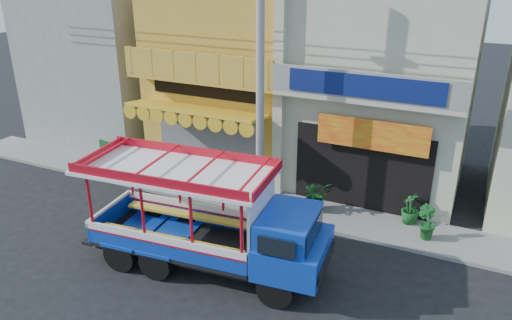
{
  "coord_description": "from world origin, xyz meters",
  "views": [
    {
      "loc": [
        5.34,
        -10.46,
        8.28
      ],
      "look_at": [
        -0.77,
        2.5,
        2.32
      ],
      "focal_mm": 35.0,
      "sensor_mm": 36.0,
      "label": 1
    }
  ],
  "objects": [
    {
      "name": "potted_plant_a",
      "position": [
        0.74,
        4.15,
        0.67
      ],
      "size": [
        1.3,
        1.29,
        1.09
      ],
      "primitive_type": "imported",
      "rotation": [
        0.0,
        0.0,
        0.7
      ],
      "color": "#164D1E",
      "rests_on": "sidewalk"
    },
    {
      "name": "utility_pole",
      "position": [
        -0.85,
        3.3,
        5.03
      ],
      "size": [
        28.0,
        0.26,
        9.0
      ],
      "color": "gray",
      "rests_on": "ground"
    },
    {
      "name": "filler_building_left",
      "position": [
        -11.0,
        8.0,
        3.8
      ],
      "size": [
        6.0,
        6.0,
        7.6
      ],
      "primitive_type": "cube",
      "color": "gray",
      "rests_on": "ground"
    },
    {
      "name": "potted_plant_c",
      "position": [
        3.78,
        4.59,
        0.65
      ],
      "size": [
        0.62,
        0.62,
        1.06
      ],
      "primitive_type": "imported",
      "rotation": [
        0.0,
        0.0,
        4.67
      ],
      "color": "#164D1E",
      "rests_on": "sidewalk"
    },
    {
      "name": "potted_plant_b",
      "position": [
        4.37,
        3.85,
        0.65
      ],
      "size": [
        0.76,
        0.73,
        1.07
      ],
      "primitive_type": "imported",
      "rotation": [
        0.0,
        0.0,
        2.5
      ],
      "color": "#164D1E",
      "rests_on": "sidewalk"
    },
    {
      "name": "sidewalk",
      "position": [
        0.0,
        4.0,
        0.06
      ],
      "size": [
        30.0,
        2.0,
        0.12
      ],
      "primitive_type": "cube",
      "color": "slate",
      "rests_on": "ground"
    },
    {
      "name": "ground",
      "position": [
        0.0,
        0.0,
        0.0
      ],
      "size": [
        90.0,
        90.0,
        0.0
      ],
      "primitive_type": "plane",
      "color": "black",
      "rests_on": "ground"
    },
    {
      "name": "green_sign",
      "position": [
        -8.29,
        4.1,
        0.58
      ],
      "size": [
        0.71,
        0.43,
        1.09
      ],
      "color": "black",
      "rests_on": "sidewalk"
    },
    {
      "name": "shophouse_right",
      "position": [
        2.0,
        7.96,
        4.11
      ],
      "size": [
        6.0,
        6.75,
        8.24
      ],
      "color": "#B9B598",
      "rests_on": "ground"
    },
    {
      "name": "party_pilaster",
      "position": [
        -1.0,
        4.85,
        4.0
      ],
      "size": [
        0.35,
        0.3,
        8.0
      ],
      "primitive_type": "cube",
      "color": "#B9B598",
      "rests_on": "ground"
    },
    {
      "name": "shophouse_left",
      "position": [
        -4.0,
        7.96,
        4.11
      ],
      "size": [
        6.0,
        7.5,
        8.24
      ],
      "color": "gold",
      "rests_on": "ground"
    },
    {
      "name": "songthaew_truck",
      "position": [
        -0.48,
        -0.24,
        1.54
      ],
      "size": [
        7.0,
        2.8,
        3.19
      ],
      "color": "black",
      "rests_on": "ground"
    }
  ]
}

